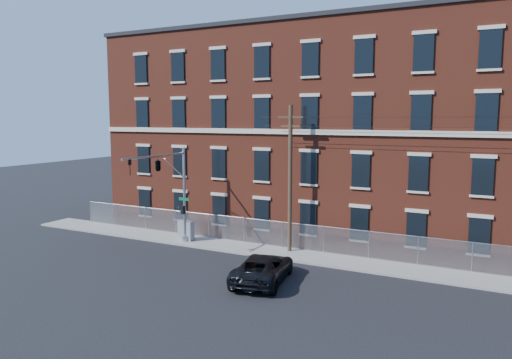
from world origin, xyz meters
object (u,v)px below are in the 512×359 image
object	(u,v)px
traffic_signal_mast	(164,174)
pickup_truck	(263,268)
utility_cabinet	(186,231)
utility_pole_near	(290,176)

from	to	relation	value
traffic_signal_mast	pickup_truck	bearing A→B (deg)	-17.46
pickup_truck	traffic_signal_mast	bearing A→B (deg)	-27.93
utility_cabinet	pickup_truck	bearing A→B (deg)	-31.45
traffic_signal_mast	pickup_truck	size ratio (longest dim) A/B	1.24
utility_pole_near	pickup_truck	xyz separation A→B (m)	(1.04, -6.26, -4.55)
utility_pole_near	pickup_truck	distance (m)	7.81
traffic_signal_mast	utility_cabinet	size ratio (longest dim) A/B	4.84
traffic_signal_mast	utility_cabinet	bearing A→B (deg)	92.39
utility_pole_near	pickup_truck	world-z (taller)	utility_pole_near
utility_pole_near	utility_cabinet	distance (m)	9.31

